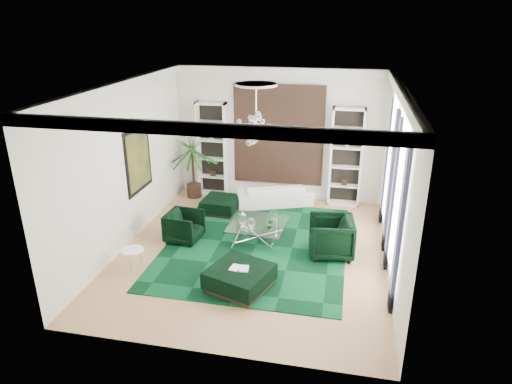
% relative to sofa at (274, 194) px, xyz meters
% --- Properties ---
extents(floor, '(6.00, 7.00, 0.02)m').
position_rel_sofa_xyz_m(floor, '(0.00, -2.85, -0.32)').
color(floor, tan).
rests_on(floor, ground).
extents(ceiling, '(6.00, 7.00, 0.02)m').
position_rel_sofa_xyz_m(ceiling, '(0.00, -2.85, 3.50)').
color(ceiling, white).
rests_on(ceiling, ground).
extents(wall_back, '(6.00, 0.02, 3.80)m').
position_rel_sofa_xyz_m(wall_back, '(0.00, 0.66, 1.59)').
color(wall_back, silver).
rests_on(wall_back, ground).
extents(wall_front, '(6.00, 0.02, 3.80)m').
position_rel_sofa_xyz_m(wall_front, '(0.00, -6.36, 1.59)').
color(wall_front, silver).
rests_on(wall_front, ground).
extents(wall_left, '(0.02, 7.00, 3.80)m').
position_rel_sofa_xyz_m(wall_left, '(-3.01, -2.85, 1.59)').
color(wall_left, silver).
rests_on(wall_left, ground).
extents(wall_right, '(0.02, 7.00, 3.80)m').
position_rel_sofa_xyz_m(wall_right, '(3.01, -2.85, 1.59)').
color(wall_right, silver).
rests_on(wall_right, ground).
extents(crown_molding, '(6.00, 7.00, 0.18)m').
position_rel_sofa_xyz_m(crown_molding, '(0.00, -2.85, 3.39)').
color(crown_molding, white).
rests_on(crown_molding, ceiling).
extents(ceiling_medallion, '(0.90, 0.90, 0.05)m').
position_rel_sofa_xyz_m(ceiling_medallion, '(0.00, -2.55, 3.46)').
color(ceiling_medallion, white).
rests_on(ceiling_medallion, ceiling).
extents(tapestry, '(2.50, 0.06, 2.80)m').
position_rel_sofa_xyz_m(tapestry, '(0.00, 0.61, 1.59)').
color(tapestry, black).
rests_on(tapestry, wall_back).
extents(shelving_left, '(0.90, 0.38, 2.80)m').
position_rel_sofa_xyz_m(shelving_left, '(-1.95, 0.46, 1.09)').
color(shelving_left, white).
rests_on(shelving_left, floor).
extents(shelving_right, '(0.90, 0.38, 2.80)m').
position_rel_sofa_xyz_m(shelving_right, '(1.95, 0.46, 1.09)').
color(shelving_right, white).
rests_on(shelving_right, floor).
extents(painting, '(0.04, 1.30, 1.60)m').
position_rel_sofa_xyz_m(painting, '(-2.97, -2.25, 1.54)').
color(painting, black).
rests_on(painting, wall_left).
extents(window_near, '(0.03, 1.10, 2.90)m').
position_rel_sofa_xyz_m(window_near, '(2.99, -3.75, 1.59)').
color(window_near, white).
rests_on(window_near, wall_right).
extents(curtain_near_a, '(0.07, 0.30, 3.25)m').
position_rel_sofa_xyz_m(curtain_near_a, '(2.96, -4.53, 1.34)').
color(curtain_near_a, black).
rests_on(curtain_near_a, floor).
extents(curtain_near_b, '(0.07, 0.30, 3.25)m').
position_rel_sofa_xyz_m(curtain_near_b, '(2.96, -2.97, 1.34)').
color(curtain_near_b, black).
rests_on(curtain_near_b, floor).
extents(window_far, '(0.03, 1.10, 2.90)m').
position_rel_sofa_xyz_m(window_far, '(2.99, -1.35, 1.59)').
color(window_far, white).
rests_on(window_far, wall_right).
extents(curtain_far_a, '(0.07, 0.30, 3.25)m').
position_rel_sofa_xyz_m(curtain_far_a, '(2.96, -2.13, 1.34)').
color(curtain_far_a, black).
rests_on(curtain_far_a, floor).
extents(curtain_far_b, '(0.07, 0.30, 3.25)m').
position_rel_sofa_xyz_m(curtain_far_b, '(2.96, -0.57, 1.34)').
color(curtain_far_b, black).
rests_on(curtain_far_b, floor).
extents(rug, '(4.20, 5.00, 0.02)m').
position_rel_sofa_xyz_m(rug, '(0.00, -2.55, -0.30)').
color(rug, black).
rests_on(rug, floor).
extents(sofa, '(2.31, 1.58, 0.63)m').
position_rel_sofa_xyz_m(sofa, '(0.00, 0.00, 0.00)').
color(sofa, silver).
rests_on(sofa, floor).
extents(armchair_left, '(0.87, 0.85, 0.74)m').
position_rel_sofa_xyz_m(armchair_left, '(-1.75, -2.65, 0.05)').
color(armchair_left, black).
rests_on(armchair_left, floor).
extents(armchair_right, '(1.10, 1.07, 0.90)m').
position_rel_sofa_xyz_m(armchair_right, '(1.75, -2.65, 0.14)').
color(armchair_right, black).
rests_on(armchair_right, floor).
extents(coffee_table, '(1.41, 1.41, 0.45)m').
position_rel_sofa_xyz_m(coffee_table, '(0.00, -2.30, -0.09)').
color(coffee_table, white).
rests_on(coffee_table, floor).
extents(ottoman_side, '(0.99, 0.99, 0.41)m').
position_rel_sofa_xyz_m(ottoman_side, '(-1.35, -0.85, -0.11)').
color(ottoman_side, black).
rests_on(ottoman_side, floor).
extents(ottoman_front, '(1.42, 1.42, 0.45)m').
position_rel_sofa_xyz_m(ottoman_front, '(0.05, -4.40, -0.09)').
color(ottoman_front, black).
rests_on(ottoman_front, floor).
extents(book, '(0.38, 0.25, 0.03)m').
position_rel_sofa_xyz_m(book, '(0.05, -4.40, 0.15)').
color(book, white).
rests_on(book, ottoman_front).
extents(side_table, '(0.57, 0.57, 0.45)m').
position_rel_sofa_xyz_m(side_table, '(-2.35, -4.15, -0.09)').
color(side_table, white).
rests_on(side_table, floor).
extents(palm, '(1.99, 1.99, 2.42)m').
position_rel_sofa_xyz_m(palm, '(-2.45, 0.10, 0.89)').
color(palm, '#1A4E18').
rests_on(palm, floor).
extents(chandelier, '(0.97, 0.97, 0.79)m').
position_rel_sofa_xyz_m(chandelier, '(0.00, -2.55, 2.54)').
color(chandelier, white).
rests_on(chandelier, ceiling).
extents(table_plant, '(0.18, 0.17, 0.26)m').
position_rel_sofa_xyz_m(table_plant, '(0.33, -2.57, 0.27)').
color(table_plant, '#1A4E18').
rests_on(table_plant, coffee_table).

